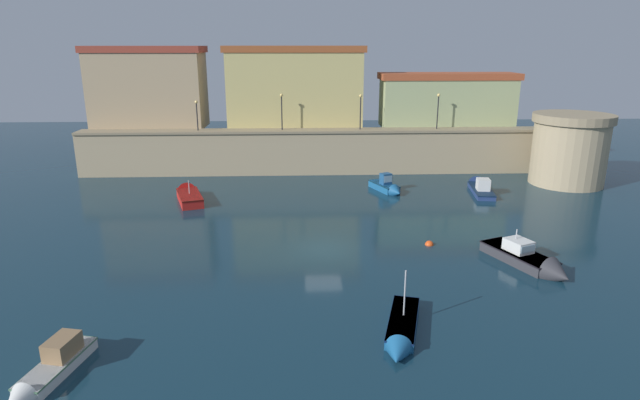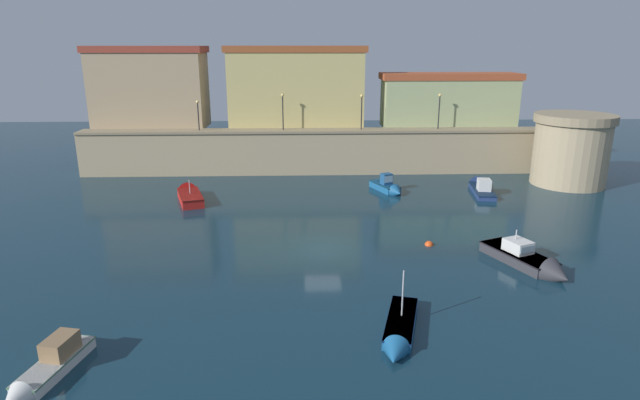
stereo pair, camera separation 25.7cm
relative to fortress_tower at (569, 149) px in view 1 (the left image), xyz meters
The scene contains 15 objects.
ground_plane 30.09m from the fortress_tower, 146.52° to the right, with size 125.81×125.81×0.00m, color #112D3D.
quay_wall 25.58m from the fortress_tower, 167.19° to the left, with size 49.20×2.66×4.69m.
old_town_backdrop 30.69m from the fortress_tower, 162.22° to the left, with size 46.71×5.76×8.76m.
fortress_tower is the anchor object (origin of this frame).
quay_lamp_0 37.60m from the fortress_tower, behind, with size 0.32×0.32×3.09m.
quay_lamp_1 29.01m from the fortress_tower, 168.65° to the left, with size 0.32×0.32×3.76m.
quay_lamp_2 21.07m from the fortress_tower, 164.16° to the left, with size 0.32×0.32×3.66m.
quay_lamp_3 13.54m from the fortress_tower, 154.28° to the left, with size 0.32×0.32×3.70m.
moored_boat_1 47.90m from the fortress_tower, 140.59° to the right, with size 2.24×5.22×1.65m.
moored_boat_2 10.11m from the fortress_tower, 167.66° to the right, with size 2.50×6.86×2.04m.
moored_boat_3 35.44m from the fortress_tower, 128.13° to the right, with size 2.83×5.98×3.26m.
moored_boat_4 36.77m from the fortress_tower, behind, with size 3.50×6.12×2.45m.
moored_boat_5 18.56m from the fortress_tower, behind, with size 2.97×4.68×2.01m.
moored_boat_6 23.60m from the fortress_tower, 121.37° to the right, with size 4.17×6.60×2.60m.
mooring_buoy_0 23.97m from the fortress_tower, 137.74° to the right, with size 0.60×0.60×0.60m, color #EA4C19.
Camera 1 is at (-1.60, -32.91, 13.28)m, focal length 29.37 mm.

